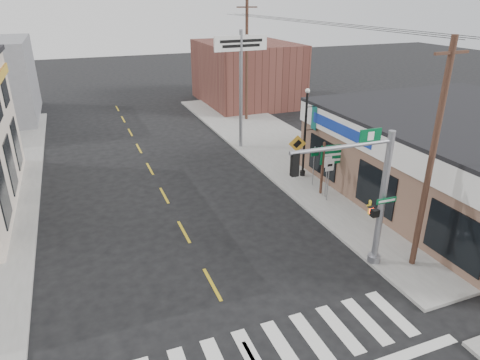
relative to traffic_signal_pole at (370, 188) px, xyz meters
name	(u,v)px	position (x,y,z in m)	size (l,w,h in m)	color
sidewalk_right	(306,165)	(3.44, 10.08, -3.28)	(6.00, 38.00, 0.13)	gray
center_line	(184,232)	(-5.56, 5.08, -3.34)	(0.12, 56.00, 0.01)	gold
crosswalk	(251,356)	(-5.56, -2.52, -3.34)	(11.00, 2.20, 0.01)	silver
thrift_store	(477,161)	(8.94, 3.08, -1.34)	(12.00, 14.00, 4.00)	#7D5C4B
bldg_distant_right	(246,73)	(6.44, 27.08, -0.54)	(8.00, 10.00, 5.60)	brown
traffic_signal_pole	(370,188)	(0.00, 0.00, 0.00)	(4.25, 0.36, 5.38)	#92939B
guide_sign	(334,159)	(2.64, 6.07, -1.41)	(1.59, 0.13, 2.78)	#4D3124
fire_hydrant	(371,206)	(2.94, 3.26, -2.80)	(0.24, 0.24, 0.76)	yellow
ped_crossing_sign	(297,149)	(1.74, 8.35, -1.47)	(0.98, 0.07, 2.52)	gray
lamp_post	(306,126)	(2.36, 8.56, -0.34)	(0.64, 0.51, 4.95)	black
dance_center_sign	(241,62)	(0.94, 14.65, 2.38)	(3.54, 0.22, 7.52)	gray
bare_tree	(445,147)	(4.70, 1.35, 0.49)	(2.35, 2.35, 4.71)	black
shrub_front	(406,215)	(3.74, 1.87, -2.74)	(1.26, 1.26, 0.95)	#223E1D
shrub_back	(377,193)	(4.05, 4.28, -2.77)	(1.20, 1.20, 0.90)	black
utility_pole_near	(432,158)	(1.94, -0.64, 1.06)	(1.45, 0.22, 8.33)	#4A3E27
utility_pole_far	(247,60)	(3.94, 20.96, 1.52)	(1.60, 0.24, 9.23)	#41251B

